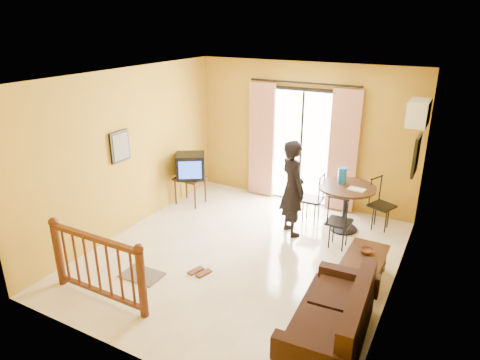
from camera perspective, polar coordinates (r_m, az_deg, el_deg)
The scene contains 19 objects.
ground at distance 6.94m, azimuth 0.37°, elevation -9.99°, with size 5.00×5.00×0.00m, color beige.
room_shell at distance 6.24m, azimuth 0.41°, elevation 3.56°, with size 5.00×5.00×5.00m.
balcony_door at distance 8.52m, azimuth 8.16°, elevation 4.48°, with size 2.25×0.14×2.46m.
tv_table at distance 8.64m, azimuth -6.67°, elevation -0.12°, with size 0.56×0.47×0.56m.
television at distance 8.51m, azimuth -6.60°, elevation 1.87°, with size 0.72×0.71×0.49m.
picture_left at distance 7.40m, azimuth -15.71°, elevation 4.33°, with size 0.05×0.42×0.52m.
dining_table at distance 7.67m, azimuth 13.96°, elevation -1.97°, with size 1.00×1.00×0.83m.
water_jug at distance 7.68m, azimuth 13.48°, elevation 0.60°, with size 0.15×0.15×0.28m, color blue.
serving_tray at distance 7.47m, azimuth 15.28°, elevation -1.23°, with size 0.28×0.18×0.02m, color beige.
dining_chairs at distance 7.85m, azimuth 13.41°, elevation -6.72°, with size 1.66×1.45×0.95m.
air_conditioner at distance 7.38m, azimuth 22.67°, elevation 8.26°, with size 0.31×0.60×0.40m.
botanical_print at distance 6.85m, azimuth 22.44°, elevation 3.08°, with size 0.05×0.50×0.60m.
coffee_table at distance 6.43m, azimuth 16.20°, elevation -10.71°, with size 0.53×0.95×0.42m.
bowl at distance 6.42m, azimuth 16.52°, elevation -9.06°, with size 0.19×0.19×0.06m, color #4F2A1B.
sofa at distance 5.27m, azimuth 12.50°, elevation -17.97°, with size 0.86×1.69×0.79m.
standing_person at distance 7.32m, azimuth 7.01°, elevation -1.09°, with size 0.61×0.40×1.69m, color black.
stair_balustrade at distance 5.99m, azimuth -18.54°, elevation -10.35°, with size 1.63×0.13×1.04m.
doormat at distance 6.60m, azimuth -12.94°, elevation -12.24°, with size 0.60×0.40×0.02m, color #585246.
sandals at distance 6.53m, azimuth -5.38°, elevation -12.11°, with size 0.30×0.27×0.03m.
Camera 1 is at (2.80, -5.26, 3.56)m, focal length 32.00 mm.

